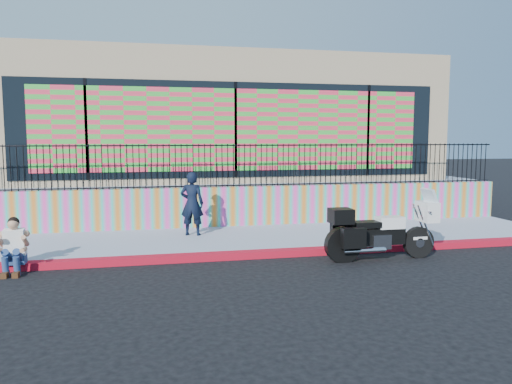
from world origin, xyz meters
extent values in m
plane|color=black|center=(0.00, 0.00, 0.00)|extent=(90.00, 90.00, 0.00)
cube|color=#B70D28|center=(0.00, 0.00, 0.07)|extent=(16.00, 0.30, 0.15)
cube|color=#939AB0|center=(0.00, 1.65, 0.07)|extent=(16.00, 3.00, 0.15)
cube|color=#FF43AE|center=(0.00, 3.25, 0.70)|extent=(16.00, 0.20, 1.10)
cube|color=#939AB0|center=(0.00, 8.35, 0.62)|extent=(16.00, 10.00, 1.25)
cube|color=tan|center=(0.00, 8.15, 3.25)|extent=(14.00, 8.00, 4.00)
cube|color=black|center=(0.00, 4.13, 2.85)|extent=(12.60, 0.04, 2.80)
cube|color=#F83753|center=(0.00, 4.10, 2.85)|extent=(11.48, 0.02, 2.40)
cylinder|color=black|center=(3.19, -0.75, 0.34)|extent=(0.68, 0.15, 0.68)
cylinder|color=black|center=(1.43, -0.75, 0.34)|extent=(0.68, 0.15, 0.68)
cube|color=black|center=(2.31, -0.75, 0.52)|extent=(0.99, 0.29, 0.35)
cube|color=silver|center=(2.26, -0.75, 0.41)|extent=(0.41, 0.35, 0.31)
cube|color=white|center=(2.50, -0.75, 0.81)|extent=(0.57, 0.33, 0.25)
cube|color=black|center=(1.95, -0.75, 0.79)|extent=(0.57, 0.35, 0.12)
cube|color=white|center=(3.38, -0.75, 1.02)|extent=(0.31, 0.54, 0.44)
cube|color=silver|center=(3.42, -0.75, 1.35)|extent=(0.19, 0.48, 0.35)
cube|color=black|center=(1.38, -0.75, 0.99)|extent=(0.46, 0.44, 0.31)
cube|color=black|center=(1.53, -1.07, 0.57)|extent=(0.50, 0.19, 0.41)
cube|color=black|center=(1.53, -0.44, 0.57)|extent=(0.50, 0.19, 0.41)
cube|color=white|center=(3.19, -0.75, 0.45)|extent=(0.33, 0.17, 0.06)
imported|color=black|center=(-1.48, 2.10, 0.96)|extent=(0.68, 0.54, 1.62)
cube|color=navy|center=(-5.14, -0.08, 0.24)|extent=(0.36, 0.28, 0.18)
cube|color=white|center=(-5.14, -0.12, 0.59)|extent=(0.38, 0.27, 0.54)
sphere|color=tan|center=(-5.14, -0.16, 0.95)|extent=(0.21, 0.21, 0.21)
cube|color=#472814|center=(-5.24, -0.52, 0.05)|extent=(0.11, 0.26, 0.10)
cube|color=#472814|center=(-5.04, -0.52, 0.05)|extent=(0.11, 0.26, 0.10)
camera|label=1|loc=(-2.56, -10.47, 2.61)|focal=35.00mm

